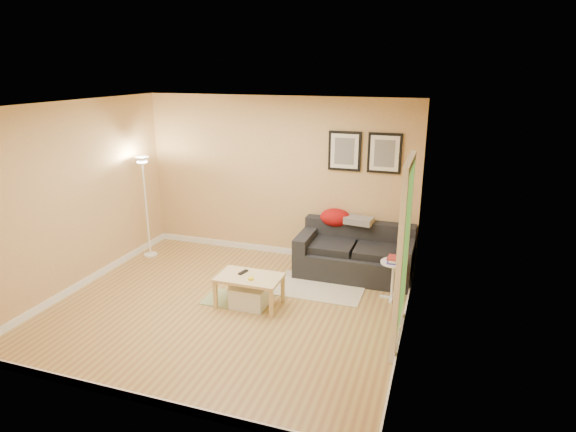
% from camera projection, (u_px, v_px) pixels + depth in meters
% --- Properties ---
extents(floor, '(4.50, 4.50, 0.00)m').
position_uv_depth(floor, '(228.00, 306.00, 6.30)').
color(floor, '#AE8D4A').
rests_on(floor, ground).
extents(ceiling, '(4.50, 4.50, 0.00)m').
position_uv_depth(ceiling, '(220.00, 105.00, 5.53)').
color(ceiling, white).
rests_on(ceiling, wall_back).
extents(wall_back, '(4.50, 0.00, 4.50)m').
position_uv_depth(wall_back, '(278.00, 178.00, 7.73)').
color(wall_back, tan).
rests_on(wall_back, ground).
extents(wall_front, '(4.50, 0.00, 4.50)m').
position_uv_depth(wall_front, '(123.00, 276.00, 4.10)').
color(wall_front, tan).
rests_on(wall_front, ground).
extents(wall_left, '(0.00, 4.00, 4.00)m').
position_uv_depth(wall_left, '(77.00, 197.00, 6.59)').
color(wall_left, tan).
rests_on(wall_left, ground).
extents(wall_right, '(0.00, 4.00, 4.00)m').
position_uv_depth(wall_right, '(410.00, 231.00, 5.24)').
color(wall_right, tan).
rests_on(wall_right, ground).
extents(baseboard_back, '(4.50, 0.02, 0.10)m').
position_uv_depth(baseboard_back, '(279.00, 250.00, 8.09)').
color(baseboard_back, white).
rests_on(baseboard_back, ground).
extents(baseboard_front, '(4.50, 0.02, 0.10)m').
position_uv_depth(baseboard_front, '(137.00, 397.00, 4.49)').
color(baseboard_front, white).
rests_on(baseboard_front, ground).
extents(baseboard_left, '(0.02, 4.00, 0.10)m').
position_uv_depth(baseboard_left, '(88.00, 280.00, 6.97)').
color(baseboard_left, white).
rests_on(baseboard_left, ground).
extents(baseboard_right, '(0.02, 4.00, 0.10)m').
position_uv_depth(baseboard_right, '(401.00, 331.00, 5.61)').
color(baseboard_right, white).
rests_on(baseboard_right, ground).
extents(sofa, '(1.70, 0.90, 0.75)m').
position_uv_depth(sofa, '(355.00, 251.00, 7.16)').
color(sofa, black).
rests_on(sofa, ground).
extents(red_throw, '(0.48, 0.36, 0.28)m').
position_uv_depth(red_throw, '(335.00, 218.00, 7.45)').
color(red_throw, '#A20F0F').
rests_on(red_throw, sofa).
extents(plaid_throw, '(0.45, 0.32, 0.10)m').
position_uv_depth(plaid_throw, '(359.00, 220.00, 7.28)').
color(plaid_throw, tan).
rests_on(plaid_throw, sofa).
extents(framed_print_left, '(0.50, 0.04, 0.60)m').
position_uv_depth(framed_print_left, '(345.00, 151.00, 7.23)').
color(framed_print_left, black).
rests_on(framed_print_left, wall_back).
extents(framed_print_right, '(0.50, 0.04, 0.60)m').
position_uv_depth(framed_print_right, '(385.00, 153.00, 7.05)').
color(framed_print_right, black).
rests_on(framed_print_right, wall_back).
extents(area_rug, '(1.25, 0.85, 0.01)m').
position_uv_depth(area_rug, '(319.00, 287.00, 6.82)').
color(area_rug, beige).
rests_on(area_rug, ground).
extents(green_runner, '(0.70, 0.50, 0.01)m').
position_uv_depth(green_runner, '(231.00, 299.00, 6.47)').
color(green_runner, '#668C4C').
rests_on(green_runner, ground).
extents(coffee_table, '(0.94, 0.71, 0.42)m').
position_uv_depth(coffee_table, '(250.00, 291.00, 6.27)').
color(coffee_table, '#E2C78A').
rests_on(coffee_table, ground).
extents(remote_control, '(0.09, 0.17, 0.02)m').
position_uv_depth(remote_control, '(243.00, 272.00, 6.30)').
color(remote_control, black).
rests_on(remote_control, coffee_table).
extents(tape_roll, '(0.07, 0.07, 0.03)m').
position_uv_depth(tape_roll, '(251.00, 279.00, 6.10)').
color(tape_roll, yellow).
rests_on(tape_roll, coffee_table).
extents(storage_bin, '(0.47, 0.34, 0.29)m').
position_uv_depth(storage_bin, '(249.00, 297.00, 6.25)').
color(storage_bin, white).
rests_on(storage_bin, ground).
extents(side_table, '(0.35, 0.35, 0.54)m').
position_uv_depth(side_table, '(393.00, 280.00, 6.43)').
color(side_table, white).
rests_on(side_table, ground).
extents(book_stack, '(0.24, 0.27, 0.07)m').
position_uv_depth(book_stack, '(394.00, 259.00, 6.33)').
color(book_stack, '#3F359F').
rests_on(book_stack, side_table).
extents(floor_lamp, '(0.22, 0.22, 1.68)m').
position_uv_depth(floor_lamp, '(147.00, 210.00, 7.77)').
color(floor_lamp, white).
rests_on(floor_lamp, ground).
extents(doorway, '(0.12, 1.01, 2.13)m').
position_uv_depth(doorway, '(403.00, 259.00, 5.20)').
color(doorway, white).
rests_on(doorway, ground).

